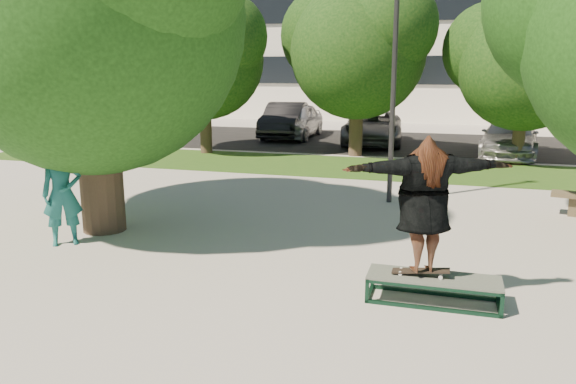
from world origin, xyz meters
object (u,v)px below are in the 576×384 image
(grind_box, at_px, (433,289))
(car_dark, at_px, (286,120))
(car_grey, at_px, (373,127))
(lamppost, at_px, (394,69))
(car_silver_a, at_px, (295,121))
(bystander, at_px, (62,194))
(car_silver_b, at_px, (509,137))

(grind_box, xyz_separation_m, car_dark, (-7.23, 17.30, 0.60))
(car_dark, height_order, car_grey, car_dark)
(lamppost, relative_size, car_dark, 1.27)
(lamppost, xyz_separation_m, grind_box, (1.23, -5.80, -2.96))
(car_grey, bearing_deg, car_silver_a, 156.55)
(car_silver_a, bearing_deg, bystander, -89.85)
(grind_box, height_order, car_silver_b, car_silver_b)
(lamppost, height_order, car_grey, lamppost)
(car_silver_a, xyz_separation_m, car_silver_b, (8.94, -3.00, -0.10))
(lamppost, xyz_separation_m, car_grey, (-1.83, 10.29, -2.44))
(lamppost, distance_m, car_grey, 10.74)
(lamppost, relative_size, grind_box, 3.39)
(car_grey, relative_size, car_silver_b, 1.09)
(bystander, bearing_deg, car_grey, 39.29)
(bystander, bearing_deg, car_dark, 54.51)
(car_silver_a, relative_size, car_silver_b, 0.98)
(car_grey, bearing_deg, bystander, -108.36)
(lamppost, bearing_deg, car_silver_b, 68.15)
(car_grey, height_order, car_silver_b, car_grey)
(lamppost, bearing_deg, car_silver_a, 115.68)
(car_silver_a, height_order, car_dark, car_dark)
(bystander, xyz_separation_m, car_silver_b, (8.76, 13.49, -0.27))
(grind_box, bearing_deg, car_dark, 112.69)
(grind_box, bearing_deg, bystander, 172.94)
(car_silver_a, xyz_separation_m, car_grey, (3.70, -1.21, -0.07))
(car_silver_b, bearing_deg, lamppost, -105.59)
(car_silver_b, bearing_deg, car_grey, 167.36)
(car_silver_a, distance_m, car_dark, 0.47)
(car_dark, distance_m, car_silver_b, 9.88)
(lamppost, bearing_deg, car_dark, 117.55)
(lamppost, xyz_separation_m, car_dark, (-6.00, 11.50, -2.36))
(lamppost, bearing_deg, grind_box, -78.00)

